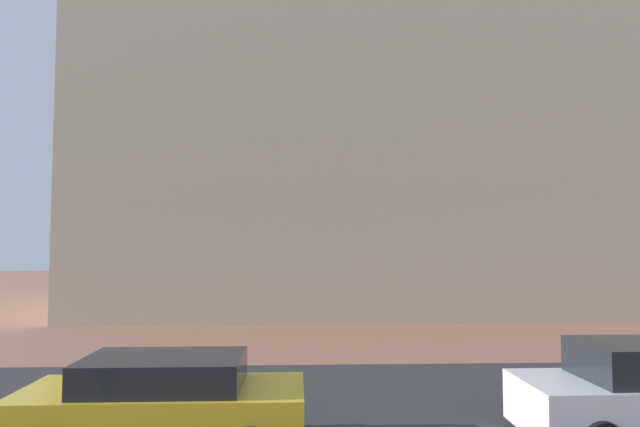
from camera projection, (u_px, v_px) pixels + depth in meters
name	position (u px, v px, depth m)	size (l,w,h in m)	color
ground_plane	(333.00, 400.00, 11.17)	(120.00, 120.00, 0.00)	#93604C
street_asphalt_strip	(336.00, 412.00, 10.33)	(120.00, 8.29, 0.00)	#2D2D33
landmark_building	(340.00, 120.00, 30.09)	(24.97, 16.01, 33.80)	beige
car_yellow	(163.00, 404.00, 8.44)	(4.32, 2.05, 1.43)	gold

